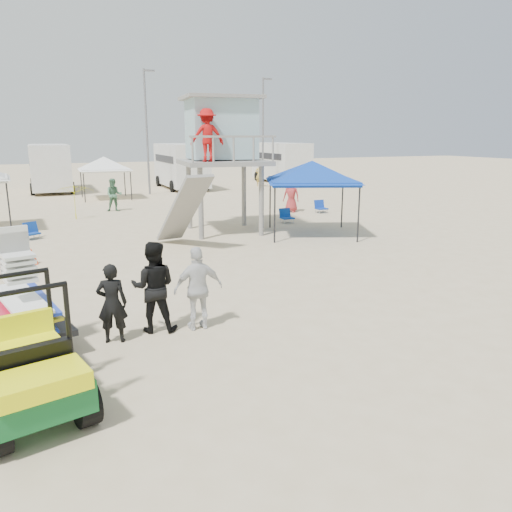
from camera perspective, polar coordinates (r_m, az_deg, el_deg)
name	(u,v)px	position (r m, az deg, el deg)	size (l,w,h in m)	color
ground	(299,373)	(8.60, 4.96, -13.18)	(140.00, 140.00, 0.00)	beige
utility_cart	(20,353)	(7.88, -25.39, -10.01)	(1.81, 2.73, 1.91)	#0D5723
surf_trailer	(24,307)	(10.09, -24.96, -5.27)	(1.68, 2.48, 2.01)	black
man_left	(112,303)	(9.86, -16.13, -5.21)	(0.57, 0.37, 1.55)	black
man_mid	(154,287)	(10.17, -11.62, -3.48)	(0.90, 0.70, 1.85)	black
man_right	(198,288)	(10.15, -6.61, -3.70)	(1.01, 0.42, 1.72)	silver
lifeguard_tower	(219,134)	(20.33, -4.20, 13.71)	(3.57, 3.57, 5.25)	gray
canopy_blue	(312,165)	(19.80, 6.44, 10.35)	(4.22, 4.22, 3.31)	black
canopy_white_c	(104,159)	(32.61, -17.00, 10.56)	(2.92, 2.92, 3.00)	black
umbrella_b	(75,202)	(25.03, -19.93, 5.82)	(1.78, 1.82, 1.63)	yellow
cone_near	(32,256)	(16.84, -24.25, 0.00)	(0.34, 0.34, 0.50)	red
beach_chair_a	(31,231)	(20.96, -24.35, 2.64)	(0.72, 0.81, 0.64)	#0D3694
beach_chair_b	(286,216)	(22.78, 3.45, 4.63)	(0.55, 0.58, 0.64)	#0D3A95
beach_chair_c	(320,207)	(25.91, 7.37, 5.63)	(0.54, 0.58, 0.64)	#0E33A1
rv_mid_left	(50,166)	(38.29, -22.50, 9.52)	(2.65, 6.50, 3.25)	silver
rv_mid_right	(181,164)	(38.04, -8.59, 10.37)	(2.64, 7.00, 3.25)	silver
rv_far_right	(281,161)	(42.60, 2.87, 10.83)	(2.64, 6.60, 3.25)	silver
light_pole_left	(147,133)	(34.39, -12.37, 13.55)	(0.14, 0.14, 8.00)	slate
light_pole_right	(263,133)	(38.57, 0.79, 13.83)	(0.14, 0.14, 8.00)	slate
distant_beachgoers	(115,195)	(27.00, -15.85, 6.78)	(20.80, 13.84, 1.84)	gold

